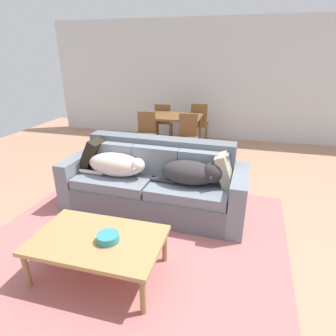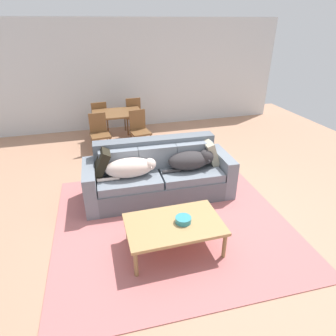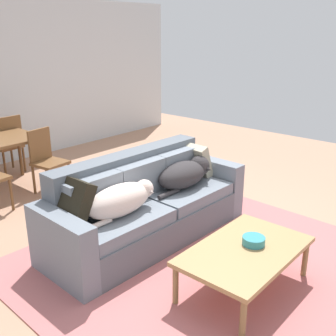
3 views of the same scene
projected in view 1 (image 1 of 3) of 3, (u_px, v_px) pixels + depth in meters
The scene contains 15 objects.
ground_plane at pixel (169, 223), 3.48m from camera, with size 10.00×10.00×0.00m, color tan.
back_partition at pixel (213, 81), 6.53m from camera, with size 8.00×0.12×2.70m, color silver.
area_rug at pixel (134, 242), 3.12m from camera, with size 3.28×3.06×0.01m, color #BC6968.
couch at pixel (155, 184), 3.69m from camera, with size 2.39×0.93×0.92m.
dog_on_left_cushion at pixel (117, 165), 3.58m from camera, with size 0.91×0.35×0.30m.
dog_on_right_cushion at pixel (192, 173), 3.35m from camera, with size 0.86×0.40×0.31m.
throw_pillow_by_left_arm at pixel (94, 153), 3.85m from camera, with size 0.13×0.45×0.45m, color black.
throw_pillow_by_right_arm at pixel (225, 169), 3.38m from camera, with size 0.12×0.41×0.41m, color #ABA48B.
coffee_table at pixel (98, 242), 2.55m from camera, with size 1.19×0.74×0.41m.
bowl_on_coffee_table at pixel (108, 238), 2.48m from camera, with size 0.20×0.20×0.07m, color teal.
dining_table at pixel (174, 119), 5.89m from camera, with size 1.11×0.82×0.74m.
dining_chair_near_left at pixel (146, 132), 5.59m from camera, with size 0.44×0.44×0.88m.
dining_chair_near_right at pixel (188, 135), 5.37m from camera, with size 0.45×0.45×0.89m.
dining_chair_far_left at pixel (163, 120), 6.53m from camera, with size 0.45×0.45×0.89m.
dining_chair_far_right at pixel (199, 122), 6.34m from camera, with size 0.42×0.42×0.93m.
Camera 1 is at (0.75, -2.86, 1.96)m, focal length 29.86 mm.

